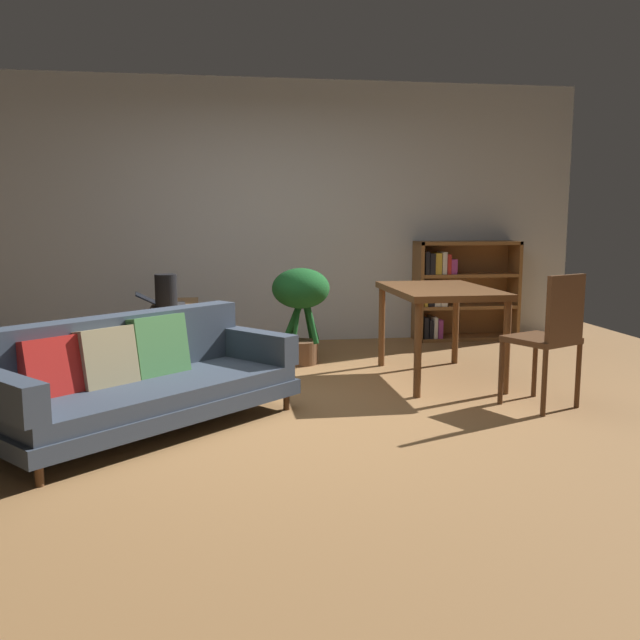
# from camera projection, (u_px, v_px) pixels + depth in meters

# --- Properties ---
(ground_plane) EXTENTS (8.16, 8.16, 0.00)m
(ground_plane) POSITION_uv_depth(u_px,v_px,m) (289.00, 411.00, 4.69)
(ground_plane) COLOR #9E7042
(back_wall_panel) EXTENTS (6.80, 0.10, 2.70)m
(back_wall_panel) POSITION_uv_depth(u_px,v_px,m) (260.00, 213.00, 7.12)
(back_wall_panel) COLOR silver
(back_wall_panel) RESTS_ON ground_plane
(fabric_couch) EXTENTS (1.98, 1.86, 0.70)m
(fabric_couch) POSITION_uv_depth(u_px,v_px,m) (137.00, 377.00, 4.26)
(fabric_couch) COLOR #56351E
(fabric_couch) RESTS_ON ground_plane
(media_console) EXTENTS (0.39, 1.35, 0.55)m
(media_console) POSITION_uv_depth(u_px,v_px,m) (174.00, 339.00, 5.88)
(media_console) COLOR olive
(media_console) RESTS_ON ground_plane
(open_laptop) EXTENTS (0.44, 0.33, 0.12)m
(open_laptop) POSITION_uv_depth(u_px,v_px,m) (163.00, 303.00, 5.90)
(open_laptop) COLOR #333338
(open_laptop) RESTS_ON media_console
(desk_speaker) EXTENTS (0.18, 0.18, 0.30)m
(desk_speaker) POSITION_uv_depth(u_px,v_px,m) (166.00, 292.00, 5.61)
(desk_speaker) COLOR black
(desk_speaker) RESTS_ON media_console
(potted_floor_plant) EXTENTS (0.51, 0.51, 0.86)m
(potted_floor_plant) POSITION_uv_depth(u_px,v_px,m) (301.00, 300.00, 6.10)
(potted_floor_plant) COLOR brown
(potted_floor_plant) RESTS_ON ground_plane
(dining_table) EXTENTS (0.78, 1.19, 0.75)m
(dining_table) POSITION_uv_depth(u_px,v_px,m) (440.00, 298.00, 5.52)
(dining_table) COLOR brown
(dining_table) RESTS_ON ground_plane
(dining_chair_near) EXTENTS (0.54, 0.54, 0.93)m
(dining_chair_near) POSITION_uv_depth(u_px,v_px,m) (550.00, 333.00, 4.67)
(dining_chair_near) COLOR #56351E
(dining_chair_near) RESTS_ON ground_plane
(bookshelf) EXTENTS (1.11, 0.33, 1.05)m
(bookshelf) POSITION_uv_depth(u_px,v_px,m) (458.00, 290.00, 7.38)
(bookshelf) COLOR brown
(bookshelf) RESTS_ON ground_plane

